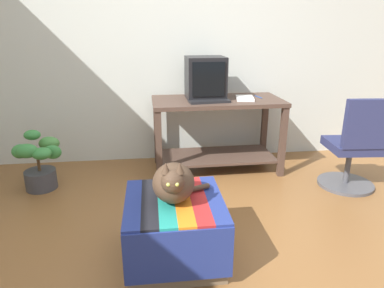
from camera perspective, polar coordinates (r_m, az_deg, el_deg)
ground_plane at (r=2.34m, az=1.86°, el=-19.86°), size 14.00×14.00×0.00m
back_wall at (r=3.87m, az=-2.75°, el=16.43°), size 8.00×0.10×2.60m
desk at (r=3.59m, az=4.16°, el=3.62°), size 1.33×0.66×0.77m
tv_monitor at (r=3.54m, az=2.24°, el=10.89°), size 0.39×0.38×0.42m
keyboard at (r=3.38m, az=2.90°, el=7.14°), size 0.41×0.19×0.02m
book at (r=3.56m, az=8.81°, el=7.56°), size 0.21×0.28×0.02m
ottoman_with_blanket at (r=2.30m, az=-2.88°, el=-14.00°), size 0.62×0.66×0.43m
cat at (r=2.12m, az=-3.07°, el=-6.39°), size 0.40×0.38×0.30m
potted_plant at (r=3.51m, az=-24.19°, el=-2.98°), size 0.46×0.39×0.56m
office_chair at (r=3.50m, az=25.35°, el=-0.91°), size 0.52×0.52×0.89m
pen at (r=3.69m, az=11.02°, el=7.71°), size 0.04×0.14×0.01m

